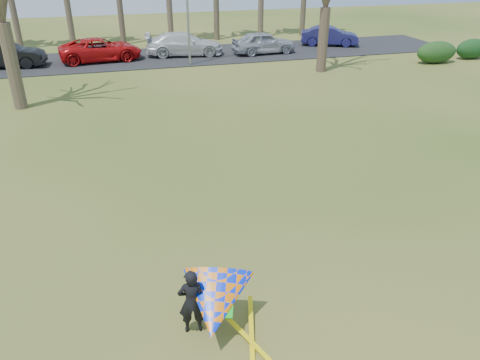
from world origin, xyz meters
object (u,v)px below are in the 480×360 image
object	(u,v)px
car_5	(330,36)
car_2	(101,49)
kite_flyer	(213,303)
car_3	(184,44)
car_4	(264,42)
car_1	(5,55)

from	to	relation	value
car_5	car_2	bearing A→B (deg)	116.08
car_2	kite_flyer	size ratio (longest dim) A/B	2.37
car_3	car_2	bearing A→B (deg)	99.27
car_3	car_4	distance (m)	5.95
car_4	kite_flyer	world-z (taller)	kite_flyer
car_4	kite_flyer	xyz separation A→B (m)	(-9.96, -26.94, -0.03)
car_1	kite_flyer	size ratio (longest dim) A/B	2.11
car_5	car_3	bearing A→B (deg)	116.24
kite_flyer	car_2	bearing A→B (deg)	94.00
car_3	car_4	size ratio (longest dim) A/B	1.19
car_1	kite_flyer	world-z (taller)	kite_flyer
car_4	car_5	xyz separation A→B (m)	(6.18, 1.56, -0.05)
car_4	kite_flyer	distance (m)	28.72
car_3	kite_flyer	bearing A→B (deg)	178.60
car_2	car_3	world-z (taller)	car_3
car_1	car_5	world-z (taller)	car_1
kite_flyer	car_1	bearing A→B (deg)	106.53
car_3	kite_flyer	distance (m)	28.20
car_1	car_2	size ratio (longest dim) A/B	0.89
car_1	car_3	size ratio (longest dim) A/B	0.89
car_2	car_5	distance (m)	18.09
car_1	car_4	xyz separation A→B (m)	(18.06, -0.35, -0.02)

